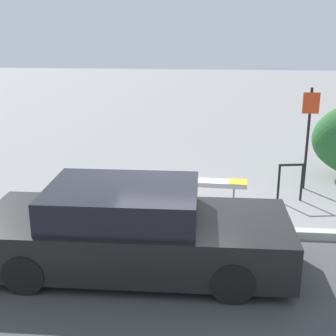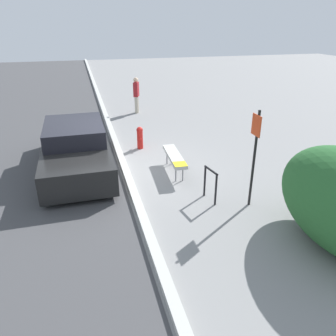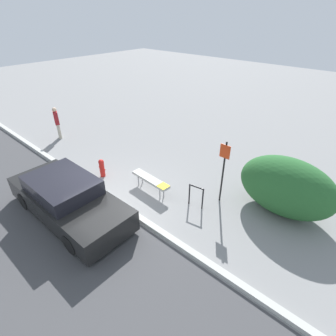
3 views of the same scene
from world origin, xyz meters
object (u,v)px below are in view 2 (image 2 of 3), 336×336
at_px(bike_rack, 210,182).
at_px(bench, 175,157).
at_px(sign_post, 255,151).
at_px(parked_car_near, 76,148).
at_px(pedestrian, 136,94).
at_px(fire_hydrant, 140,137).

bearing_deg(bike_rack, bench, -168.05).
bearing_deg(sign_post, parked_car_near, -130.38).
relative_size(bench, pedestrian, 1.05).
relative_size(sign_post, pedestrian, 1.40).
bearing_deg(bench, parked_car_near, -108.47).
distance_m(sign_post, fire_hydrant, 4.85).
distance_m(sign_post, pedestrian, 9.20).
height_order(bench, sign_post, sign_post).
xyz_separation_m(bench, pedestrian, (-6.89, 0.14, 0.40)).
relative_size(bike_rack, parked_car_near, 0.18).
relative_size(bike_rack, pedestrian, 0.50).
relative_size(fire_hydrant, parked_car_near, 0.16).
distance_m(bench, pedestrian, 6.90).
bearing_deg(sign_post, fire_hydrant, -157.76).
height_order(bench, parked_car_near, parked_car_near).
height_order(bench, pedestrian, pedestrian).
bearing_deg(pedestrian, fire_hydrant, -166.30).
bearing_deg(parked_car_near, bike_rack, 46.46).
bearing_deg(pedestrian, bench, -158.59).
relative_size(bike_rack, sign_post, 0.36).
bearing_deg(fire_hydrant, sign_post, 22.24).
height_order(bench, fire_hydrant, fire_hydrant).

